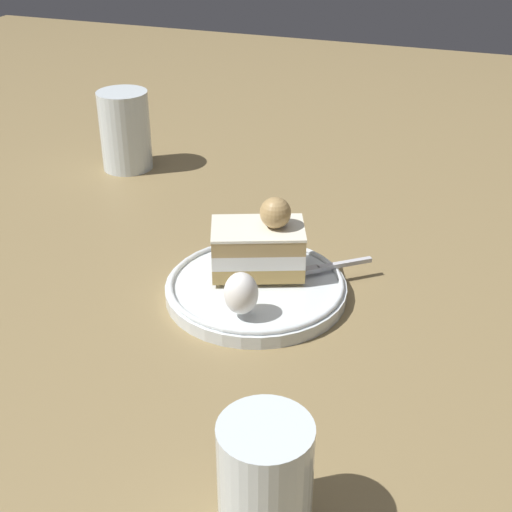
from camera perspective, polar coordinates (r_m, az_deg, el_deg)
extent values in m
plane|color=olive|center=(0.79, -1.66, -2.61)|extent=(2.40, 2.40, 0.00)
cylinder|color=white|center=(0.77, 0.00, -2.72)|extent=(0.20, 0.20, 0.01)
torus|color=white|center=(0.77, 0.00, -2.15)|extent=(0.19, 0.19, 0.01)
cube|color=tan|center=(0.78, 0.15, -0.57)|extent=(0.12, 0.09, 0.02)
cube|color=white|center=(0.77, 0.15, 0.50)|extent=(0.12, 0.09, 0.02)
cube|color=tan|center=(0.76, 0.15, 1.59)|extent=(0.12, 0.09, 0.02)
cube|color=white|center=(0.76, 0.15, 2.25)|extent=(0.12, 0.10, 0.00)
sphere|color=tan|center=(0.75, 1.57, 3.50)|extent=(0.03, 0.03, 0.03)
ellipsoid|color=white|center=(0.70, -1.21, -3.01)|extent=(0.03, 0.03, 0.04)
cube|color=silver|center=(0.80, 7.12, -0.62)|extent=(0.06, 0.05, 0.00)
cube|color=silver|center=(0.78, 4.55, -1.08)|extent=(0.02, 0.02, 0.00)
cube|color=silver|center=(0.78, 2.81, -1.19)|extent=(0.03, 0.02, 0.00)
cube|color=silver|center=(0.78, 2.89, -1.31)|extent=(0.03, 0.02, 0.00)
cube|color=silver|center=(0.77, 2.98, -1.43)|extent=(0.03, 0.02, 0.00)
cube|color=silver|center=(0.77, 3.07, -1.55)|extent=(0.03, 0.02, 0.00)
cylinder|color=silver|center=(1.09, -10.47, 9.89)|extent=(0.08, 0.08, 0.12)
cylinder|color=#B7232D|center=(1.10, -10.41, 9.28)|extent=(0.07, 0.07, 0.09)
cylinder|color=silver|center=(0.51, 0.73, -17.50)|extent=(0.07, 0.07, 0.09)
cylinder|color=orange|center=(0.51, 0.72, -18.09)|extent=(0.06, 0.06, 0.07)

